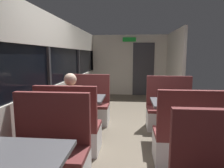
# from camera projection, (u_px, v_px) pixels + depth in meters

# --- Properties ---
(ground_plane) EXTENTS (3.30, 9.20, 0.02)m
(ground_plane) POSITION_uv_depth(u_px,v_px,m) (126.00, 139.00, 3.69)
(ground_plane) COLOR #665B4C
(carriage_window_panel_left) EXTENTS (0.09, 8.48, 2.30)m
(carriage_window_panel_left) POSITION_uv_depth(u_px,v_px,m) (48.00, 79.00, 3.67)
(carriage_window_panel_left) COLOR beige
(carriage_window_panel_left) RESTS_ON ground_plane
(carriage_end_bulkhead) EXTENTS (2.90, 0.11, 2.30)m
(carriage_end_bulkhead) POSITION_uv_depth(u_px,v_px,m) (131.00, 66.00, 7.65)
(carriage_end_bulkhead) COLOR beige
(carriage_end_bulkhead) RESTS_ON ground_plane
(carriage_aisle_panel_right) EXTENTS (0.08, 2.40, 2.30)m
(carriage_aisle_panel_right) POSITION_uv_depth(u_px,v_px,m) (174.00, 67.00, 6.35)
(carriage_aisle_panel_right) COLOR beige
(carriage_aisle_panel_right) RESTS_ON ground_plane
(dining_table_near_window) EXTENTS (0.90, 0.70, 0.74)m
(dining_table_near_window) POSITION_uv_depth(u_px,v_px,m) (12.00, 167.00, 1.62)
(dining_table_near_window) COLOR #9E9EA3
(dining_table_near_window) RESTS_ON ground_plane
(bench_near_window_facing_entry) EXTENTS (0.95, 0.50, 1.10)m
(bench_near_window_facing_entry) POSITION_uv_depth(u_px,v_px,m) (49.00, 159.00, 2.36)
(bench_near_window_facing_entry) COLOR silver
(bench_near_window_facing_entry) RESTS_ON ground_plane
(dining_table_mid_window) EXTENTS (0.90, 0.70, 0.74)m
(dining_table_mid_window) POSITION_uv_depth(u_px,v_px,m) (80.00, 102.00, 3.83)
(dining_table_mid_window) COLOR #9E9EA3
(dining_table_mid_window) RESTS_ON ground_plane
(bench_mid_window_facing_end) EXTENTS (0.95, 0.50, 1.10)m
(bench_mid_window_facing_end) POSITION_uv_depth(u_px,v_px,m) (70.00, 132.00, 3.18)
(bench_mid_window_facing_end) COLOR silver
(bench_mid_window_facing_end) RESTS_ON ground_plane
(bench_mid_window_facing_entry) EXTENTS (0.95, 0.50, 1.10)m
(bench_mid_window_facing_entry) POSITION_uv_depth(u_px,v_px,m) (88.00, 108.00, 4.56)
(bench_mid_window_facing_entry) COLOR silver
(bench_mid_window_facing_entry) RESTS_ON ground_plane
(dining_table_rear_aisle) EXTENTS (0.90, 0.70, 0.74)m
(dining_table_rear_aisle) POSITION_uv_depth(u_px,v_px,m) (178.00, 107.00, 3.46)
(dining_table_rear_aisle) COLOR #9E9EA3
(dining_table_rear_aisle) RESTS_ON ground_plane
(bench_rear_aisle_facing_end) EXTENTS (0.95, 0.50, 1.10)m
(bench_rear_aisle_facing_end) POSITION_uv_depth(u_px,v_px,m) (188.00, 142.00, 2.82)
(bench_rear_aisle_facing_end) COLOR silver
(bench_rear_aisle_facing_end) RESTS_ON ground_plane
(bench_rear_aisle_facing_entry) EXTENTS (0.95, 0.50, 1.10)m
(bench_rear_aisle_facing_entry) POSITION_uv_depth(u_px,v_px,m) (169.00, 113.00, 4.20)
(bench_rear_aisle_facing_entry) COLOR silver
(bench_rear_aisle_facing_entry) RESTS_ON ground_plane
(seated_passenger) EXTENTS (0.47, 0.55, 1.26)m
(seated_passenger) POSITION_uv_depth(u_px,v_px,m) (71.00, 118.00, 3.22)
(seated_passenger) COLOR #26262D
(seated_passenger) RESTS_ON ground_plane
(coffee_cup_primary) EXTENTS (0.07, 0.07, 0.09)m
(coffee_cup_primary) POSITION_uv_depth(u_px,v_px,m) (166.00, 99.00, 3.47)
(coffee_cup_primary) COLOR white
(coffee_cup_primary) RESTS_ON dining_table_rear_aisle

